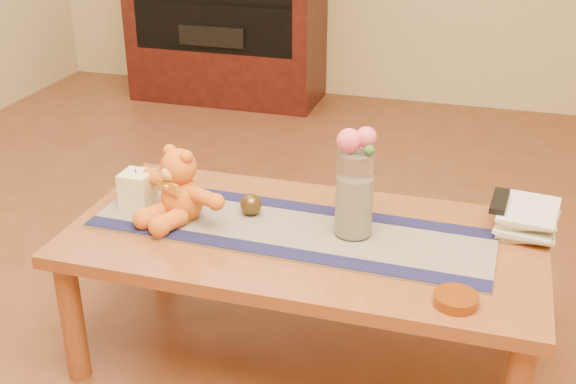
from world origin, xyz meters
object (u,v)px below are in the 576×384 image
(glass_vase, at_px, (354,194))
(bronze_ball, at_px, (251,204))
(amber_dish, at_px, (456,299))
(book_bottom, at_px, (497,222))
(pillar_candle, at_px, (138,189))
(tv_remote, at_px, (500,201))
(teddy_bear, at_px, (181,184))

(glass_vase, relative_size, bronze_ball, 3.84)
(glass_vase, xyz_separation_m, amber_dish, (0.32, -0.28, -0.12))
(book_bottom, xyz_separation_m, amber_dish, (-0.08, -0.47, 0.00))
(pillar_candle, height_order, tv_remote, pillar_candle)
(teddy_bear, xyz_separation_m, amber_dish, (0.85, -0.23, -0.10))
(pillar_candle, bearing_deg, amber_dish, -14.71)
(bronze_ball, xyz_separation_m, book_bottom, (0.74, 0.16, -0.03))
(amber_dish, bearing_deg, book_bottom, 79.76)
(bronze_ball, relative_size, book_bottom, 0.30)
(tv_remote, bearing_deg, pillar_candle, -165.48)
(pillar_candle, distance_m, glass_vase, 0.70)
(glass_vase, height_order, amber_dish, glass_vase)
(bronze_ball, bearing_deg, tv_remote, 11.73)
(glass_vase, bearing_deg, bronze_ball, 174.47)
(glass_vase, distance_m, tv_remote, 0.45)
(teddy_bear, bearing_deg, amber_dish, 7.44)
(teddy_bear, distance_m, amber_dish, 0.89)
(book_bottom, height_order, tv_remote, tv_remote)
(pillar_candle, xyz_separation_m, amber_dish, (1.01, -0.27, -0.05))
(pillar_candle, relative_size, glass_vase, 0.43)
(bronze_ball, bearing_deg, teddy_bear, -159.80)
(teddy_bear, bearing_deg, pillar_candle, -167.75)
(glass_vase, distance_m, book_bottom, 0.47)
(teddy_bear, xyz_separation_m, glass_vase, (0.53, 0.04, 0.02))
(pillar_candle, xyz_separation_m, glass_vase, (0.69, 0.01, 0.07))
(book_bottom, bearing_deg, teddy_bear, -164.32)
(bronze_ball, xyz_separation_m, tv_remote, (0.73, 0.15, 0.04))
(pillar_candle, distance_m, book_bottom, 1.12)
(teddy_bear, relative_size, amber_dish, 2.81)
(teddy_bear, relative_size, pillar_candle, 2.84)
(pillar_candle, bearing_deg, bronze_ball, 6.40)
(teddy_bear, bearing_deg, bronze_ball, 43.13)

